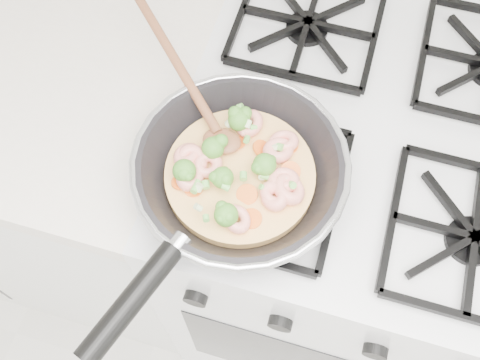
# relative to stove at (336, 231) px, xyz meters

# --- Properties ---
(stove) EXTENTS (0.60, 0.60, 0.92)m
(stove) POSITION_rel_stove_xyz_m (0.00, 0.00, 0.00)
(stove) COLOR white
(stove) RESTS_ON ground
(counter_left) EXTENTS (1.00, 0.60, 0.90)m
(counter_left) POSITION_rel_stove_xyz_m (-0.80, 0.00, -0.01)
(counter_left) COLOR white
(counter_left) RESTS_ON ground
(skillet) EXTENTS (0.39, 0.53, 0.09)m
(skillet) POSITION_rel_stove_xyz_m (-0.18, -0.16, 0.50)
(skillet) COLOR black
(skillet) RESTS_ON stove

